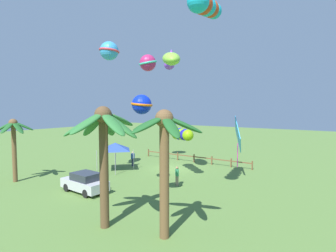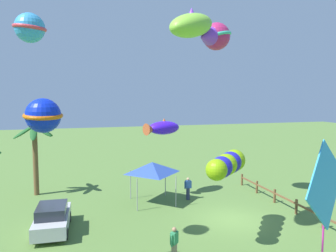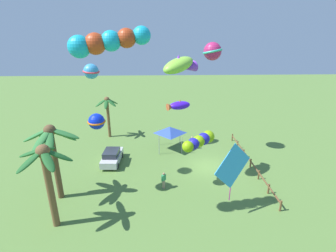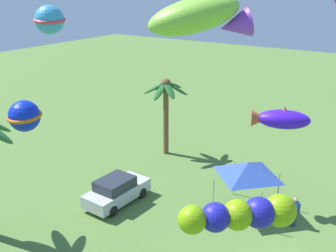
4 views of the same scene
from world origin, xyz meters
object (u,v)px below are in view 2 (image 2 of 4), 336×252
spectator_0 (188,188)px  palm_tree_2 (35,140)px  festival_tent (152,168)px  kite_fish_6 (194,27)px  parked_car_0 (52,218)px  kite_fish_2 (162,128)px  spectator_1 (174,244)px  kite_ball_3 (43,116)px  kite_ball_5 (30,28)px  kite_tube_0 (227,164)px  kite_ball_7 (216,36)px  kite_diamond_1 (325,186)px

spectator_0 → palm_tree_2: bearing=68.3°
festival_tent → kite_fish_6: kite_fish_6 is taller
parked_car_0 → kite_fish_6: size_ratio=1.12×
kite_fish_2 → palm_tree_2: bearing=71.9°
spectator_1 → festival_tent: (8.05, -0.91, 1.65)m
kite_ball_3 → kite_ball_5: size_ratio=0.84×
spectator_1 → kite_fish_2: kite_fish_2 is taller
kite_tube_0 → kite_fish_2: 7.87m
spectator_0 → kite_ball_5: bearing=124.6°
spectator_1 → kite_ball_7: (7.17, -5.16, 10.53)m
kite_fish_2 → kite_ball_5: size_ratio=1.66×
kite_ball_5 → parked_car_0: bearing=-6.7°
festival_tent → kite_tube_0: bearing=-159.2°
spectator_0 → kite_ball_7: 10.69m
kite_fish_6 → kite_ball_5: bearing=89.6°
spectator_1 → kite_ball_5: 11.13m
kite_ball_3 → kite_fish_6: kite_fish_6 is taller
parked_car_0 → kite_fish_2: bearing=-59.1°
kite_ball_3 → kite_fish_2: bearing=-35.8°
festival_tent → kite_ball_3: bearing=144.9°
kite_ball_3 → kite_ball_5: kite_ball_5 is taller
spectator_0 → spectator_1: 8.76m
parked_car_0 → kite_ball_3: kite_ball_3 is taller
kite_diamond_1 → kite_ball_7: (10.48, -0.20, 7.36)m
festival_tent → kite_ball_7: 9.88m
parked_car_0 → kite_ball_7: size_ratio=1.52×
spectator_0 → kite_ball_3: kite_ball_3 is taller
kite_fish_6 → kite_ball_7: 6.77m
spectator_0 → kite_ball_7: size_ratio=0.61×
kite_fish_2 → festival_tent: bearing=139.6°
spectator_1 → kite_ball_7: kite_ball_7 is taller
kite_tube_0 → kite_ball_5: kite_ball_5 is taller
palm_tree_2 → spectator_1: bearing=-150.2°
palm_tree_2 → spectator_0: (-4.19, -10.51, -3.30)m
festival_tent → kite_ball_7: size_ratio=1.09×
kite_tube_0 → kite_fish_6: 7.01m
spectator_0 → kite_ball_7: bearing=-117.4°
kite_tube_0 → spectator_0: bearing=-1.4°
kite_diamond_1 → kite_fish_2: size_ratio=1.47×
palm_tree_2 → festival_tent: (-4.16, -7.91, -1.64)m
kite_tube_0 → kite_ball_7: size_ratio=1.39×
parked_car_0 → kite_fish_6: (-3.32, -6.84, 9.88)m
spectator_1 → kite_fish_2: size_ratio=0.50×
kite_tube_0 → kite_diamond_1: bearing=-161.9°
kite_fish_6 → spectator_1: bearing=137.6°
kite_tube_0 → kite_ball_3: size_ratio=2.26×
palm_tree_2 → parked_car_0: bearing=-167.8°
parked_car_0 → kite_ball_7: 15.14m
kite_fish_2 → kite_ball_3: kite_ball_3 is taller
spectator_1 → kite_diamond_1: bearing=-123.7°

